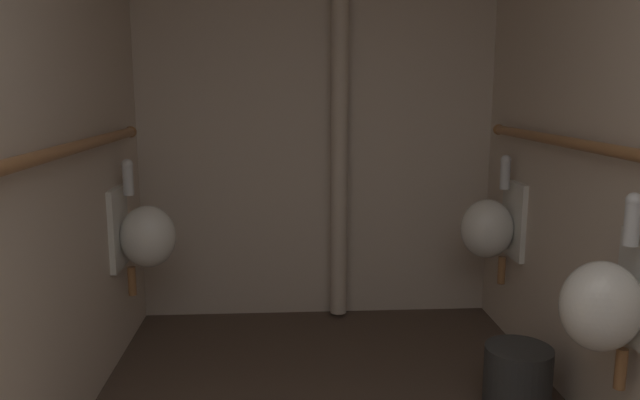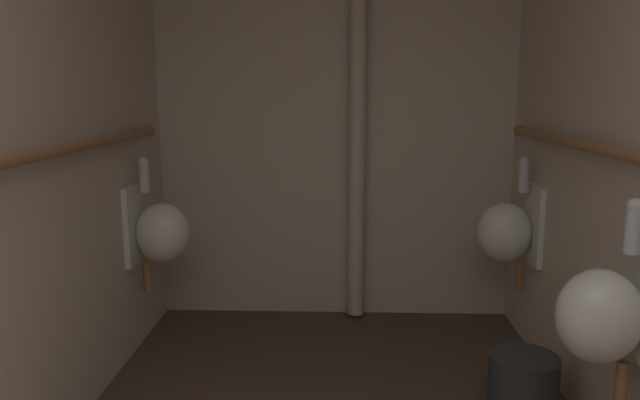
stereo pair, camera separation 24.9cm
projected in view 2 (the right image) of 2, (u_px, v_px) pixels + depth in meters
name	position (u px, v px, depth m)	size (l,w,h in m)	color
wall_back	(335.00, 110.00, 3.81)	(2.36, 0.06, 2.66)	beige
urinal_left_mid	(159.00, 231.00, 3.36)	(0.32, 0.30, 0.76)	silver
urinal_right_mid	(606.00, 313.00, 2.13)	(0.32, 0.30, 0.76)	silver
urinal_right_far	(508.00, 231.00, 3.37)	(0.32, 0.30, 0.76)	silver
supply_pipe_left	(18.00, 159.00, 2.05)	(0.06, 2.94, 0.06)	#936038
standpipe_back_wall	(357.00, 111.00, 3.70)	(0.10, 0.10, 2.61)	beige
waste_bin	(523.00, 387.00, 2.70)	(0.31, 0.31, 0.29)	#2D2D2D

